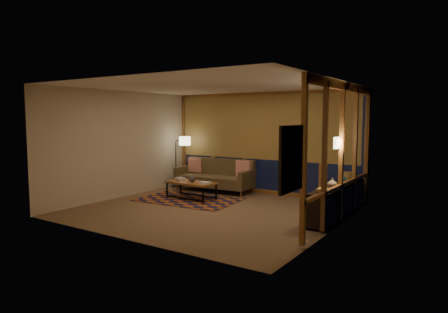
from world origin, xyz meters
The scene contains 21 objects.
floor centered at (0.00, 0.00, 0.00)m, with size 5.50×5.00×0.01m, color #82624A.
ceiling centered at (0.00, 0.00, 2.70)m, with size 5.50×5.00×0.01m, color white.
walls centered at (0.00, 0.00, 1.35)m, with size 5.51×5.01×2.70m.
window_wall_back centered at (0.00, 2.43, 1.35)m, with size 5.30×0.16×2.60m, color #A46736, non-canonical shape.
window_wall_right centered at (2.68, 0.60, 1.35)m, with size 0.16×3.70×2.60m, color #A46736, non-canonical shape.
wall_art centered at (2.71, -1.85, 1.45)m, with size 0.06×0.74×0.94m, color red, non-canonical shape.
wall_sconce centered at (2.62, 0.45, 1.55)m, with size 0.12×0.18×0.22m, color #FFEFC7, non-canonical shape.
sofa centered at (-1.22, 1.92, 0.44)m, with size 2.13×0.86×0.87m, color #4E442A, non-canonical shape.
pillow_left centered at (-2.00, 2.09, 0.63)m, with size 0.39×0.13×0.39m, color red, non-canonical shape.
pillow_right centered at (-0.44, 2.20, 0.66)m, with size 0.44×0.15×0.44m, color red, non-canonical shape.
area_rug centered at (-1.09, 0.63, 0.01)m, with size 2.40×1.60×0.01m, color #9F4E1A.
coffee_table centered at (-1.12, 0.75, 0.22)m, with size 1.30×0.60×0.43m, color #A46736, non-canonical shape.
book_stack_a centered at (-1.50, 0.78, 0.47)m, with size 0.27×0.21×0.08m, color white, non-canonical shape.
book_stack_b centered at (-0.65, 0.70, 0.46)m, with size 0.22×0.18×0.04m, color white, non-canonical shape.
ceramic_pot centered at (-1.08, 0.75, 0.52)m, with size 0.18×0.18×0.18m, color black.
floor_lamp centered at (-2.59, 1.92, 0.75)m, with size 0.50×0.33×1.50m, color black, non-canonical shape.
bookshelf centered at (2.49, 0.99, 0.32)m, with size 0.40×2.58×0.64m, color black, non-canonical shape.
basket centered at (2.47, 1.79, 0.74)m, with size 0.25×0.25×0.18m, color olive.
teal_bowl centered at (2.49, 1.29, 0.73)m, with size 0.17×0.17×0.17m, color #23685F.
vase centered at (2.49, 0.67, 0.74)m, with size 0.19×0.19×0.20m, color tan.
shelf_book_stack centered at (2.49, 0.11, 0.68)m, with size 0.17×0.23×0.07m, color white, non-canonical shape.
Camera 1 is at (4.99, -7.00, 2.02)m, focal length 32.00 mm.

